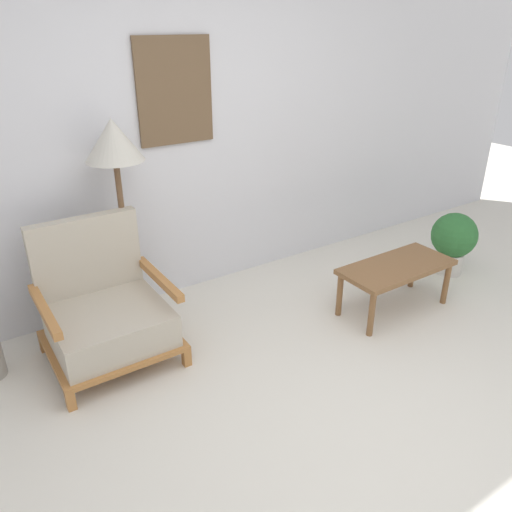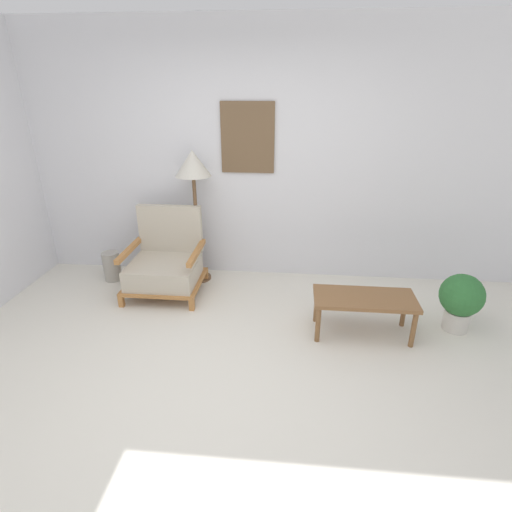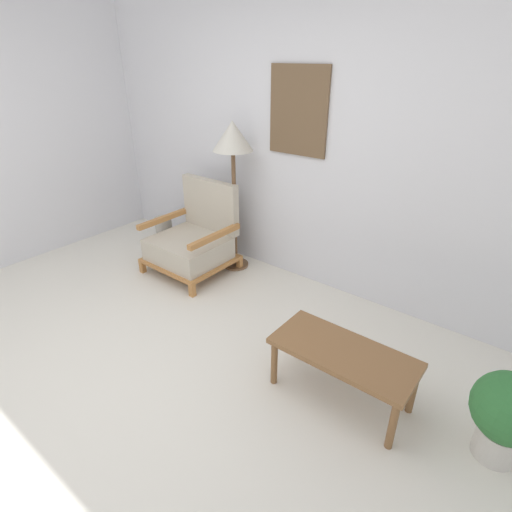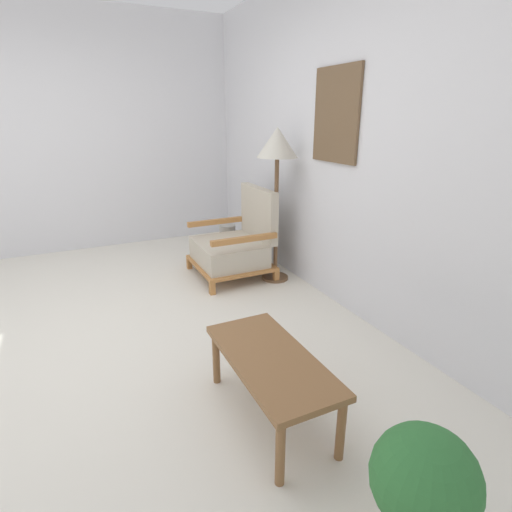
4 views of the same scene
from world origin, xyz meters
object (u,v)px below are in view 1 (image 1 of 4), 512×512
object	(u,v)px
armchair	(106,312)
floor_lamp	(115,153)
coffee_table	(396,271)
potted_plant	(454,239)

from	to	relation	value
armchair	floor_lamp	distance (m)	1.01
floor_lamp	coffee_table	size ratio (longest dim) A/B	1.66
armchair	potted_plant	bearing A→B (deg)	-9.50
floor_lamp	armchair	bearing A→B (deg)	-132.16
armchair	coffee_table	world-z (taller)	armchair
armchair	floor_lamp	xyz separation A→B (m)	(0.28, 0.31, 0.92)
floor_lamp	coffee_table	xyz separation A→B (m)	(1.69, -0.94, -0.91)
coffee_table	floor_lamp	bearing A→B (deg)	151.04
armchair	potted_plant	distance (m)	2.88
armchair	potted_plant	world-z (taller)	armchair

